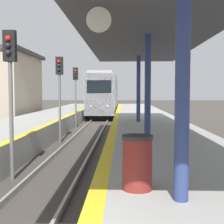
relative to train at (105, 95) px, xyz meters
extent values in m
cube|color=black|center=(0.00, 0.07, -2.05)|extent=(2.29, 16.13, 0.55)
cube|color=#99999E|center=(0.00, 0.07, 0.12)|extent=(2.70, 17.92, 3.78)
cube|color=red|center=(0.00, -8.81, 0.12)|extent=(2.64, 0.16, 3.70)
cube|color=black|center=(0.00, -8.87, 0.78)|extent=(2.16, 0.06, 1.13)
cube|color=gray|center=(0.00, 0.07, 2.13)|extent=(2.29, 17.03, 0.24)
sphere|color=white|center=(-0.74, -8.87, -0.92)|extent=(0.18, 0.18, 0.18)
sphere|color=white|center=(0.74, -8.87, -0.92)|extent=(0.18, 0.18, 0.18)
cylinder|color=#595959|center=(-1.25, -26.98, -0.57)|extent=(0.12, 0.12, 3.51)
cube|color=black|center=(-1.25, -26.98, 1.64)|extent=(0.36, 0.20, 0.90)
sphere|color=red|center=(-1.25, -27.11, 1.84)|extent=(0.16, 0.16, 0.16)
sphere|color=black|center=(-1.25, -27.11, 1.64)|extent=(0.16, 0.16, 0.16)
sphere|color=black|center=(-1.25, -27.11, 1.44)|extent=(0.16, 0.16, 0.16)
cylinder|color=#595959|center=(-1.17, -20.20, -0.57)|extent=(0.12, 0.12, 3.51)
cube|color=black|center=(-1.17, -20.20, 1.64)|extent=(0.36, 0.20, 0.90)
sphere|color=red|center=(-1.17, -20.33, 1.84)|extent=(0.16, 0.16, 0.16)
sphere|color=black|center=(-1.17, -20.33, 1.64)|extent=(0.16, 0.16, 0.16)
sphere|color=black|center=(-1.17, -20.33, 1.44)|extent=(0.16, 0.16, 0.16)
cylinder|color=#595959|center=(-1.38, -13.42, -0.57)|extent=(0.12, 0.12, 3.51)
cube|color=black|center=(-1.38, -13.42, 1.64)|extent=(0.36, 0.20, 0.90)
sphere|color=red|center=(-1.38, -13.55, 1.84)|extent=(0.16, 0.16, 0.16)
sphere|color=black|center=(-1.38, -13.55, 1.64)|extent=(0.16, 0.16, 0.16)
sphere|color=black|center=(-1.38, -13.55, 1.44)|extent=(0.16, 0.16, 0.16)
cylinder|color=navy|center=(2.90, -31.54, 0.47)|extent=(0.21, 0.21, 3.54)
cylinder|color=navy|center=(2.90, -25.35, 0.47)|extent=(0.21, 0.21, 3.54)
cylinder|color=navy|center=(2.90, -19.16, 0.47)|extent=(0.21, 0.21, 3.54)
cube|color=#3F3F44|center=(2.90, -25.35, 2.34)|extent=(4.63, 18.57, 0.20)
cylinder|color=white|center=(1.51, -29.07, 1.89)|extent=(0.56, 0.04, 0.56)
cylinder|color=maroon|center=(2.29, -31.04, -0.88)|extent=(0.49, 0.49, 0.83)
cylinder|color=#262626|center=(2.29, -31.04, -0.43)|extent=(0.51, 0.51, 0.06)
camera|label=1|loc=(2.04, -36.06, 0.29)|focal=50.00mm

